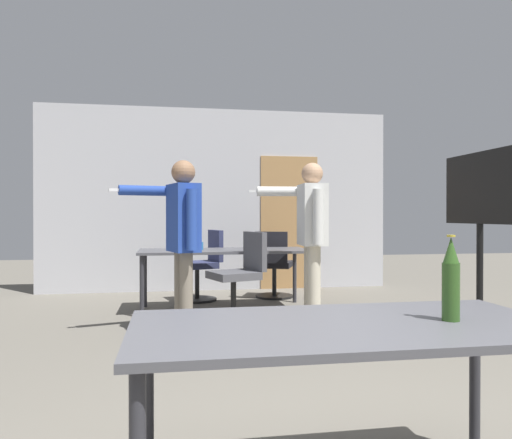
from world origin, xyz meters
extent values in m
cube|color=#BCBCC1|center=(0.00, 6.10, 1.38)|extent=(5.30, 0.10, 2.75)
cube|color=#AD7F4C|center=(1.10, 6.04, 1.02)|extent=(0.90, 0.02, 2.05)
cube|color=#4C4C51|center=(-0.06, 0.31, 0.71)|extent=(1.64, 0.79, 0.03)
cylinder|color=#2D2D33|center=(-0.81, 0.65, 0.35)|extent=(0.05, 0.05, 0.69)
cylinder|color=#2D2D33|center=(0.70, 0.65, 0.35)|extent=(0.05, 0.05, 0.69)
cube|color=#4C4C51|center=(-0.08, 4.47, 0.71)|extent=(2.03, 0.79, 0.03)
cylinder|color=#2D2D33|center=(-1.03, 4.13, 0.35)|extent=(0.05, 0.05, 0.69)
cylinder|color=#2D2D33|center=(0.87, 4.13, 0.35)|extent=(0.05, 0.05, 0.69)
cylinder|color=#2D2D33|center=(-1.03, 4.80, 0.35)|extent=(0.05, 0.05, 0.69)
cylinder|color=#2D2D33|center=(0.87, 4.80, 0.35)|extent=(0.05, 0.05, 0.69)
cube|color=black|center=(2.10, 2.69, 0.01)|extent=(0.44, 0.56, 0.03)
cylinder|color=black|center=(2.10, 2.69, 0.54)|extent=(0.06, 0.06, 1.03)
cube|color=black|center=(2.10, 2.69, 1.39)|extent=(0.04, 1.07, 0.66)
cube|color=black|center=(2.12, 2.69, 1.39)|extent=(0.01, 0.99, 0.58)
cylinder|color=slate|center=(-0.58, 3.09, 0.40)|extent=(0.12, 0.12, 0.80)
cylinder|color=slate|center=(-0.62, 3.24, 0.40)|extent=(0.12, 0.12, 0.80)
cube|color=#23429E|center=(-0.60, 3.16, 1.11)|extent=(0.32, 0.44, 0.63)
sphere|color=#936B4C|center=(-0.60, 3.16, 1.53)|extent=(0.22, 0.22, 0.22)
cylinder|color=#23429E|center=(-0.53, 2.93, 1.10)|extent=(0.09, 0.09, 0.54)
cylinder|color=#23429E|center=(-0.93, 3.33, 1.37)|extent=(0.55, 0.24, 0.09)
cube|color=white|center=(-1.22, 3.24, 1.37)|extent=(0.13, 0.07, 0.03)
cylinder|color=beige|center=(0.75, 3.49, 0.41)|extent=(0.14, 0.14, 0.82)
cylinder|color=beige|center=(0.76, 3.68, 0.41)|extent=(0.14, 0.14, 0.82)
cube|color=silver|center=(0.76, 3.59, 1.14)|extent=(0.28, 0.46, 0.64)
sphere|color=tan|center=(0.76, 3.59, 1.58)|extent=(0.23, 0.23, 0.23)
cylinder|color=silver|center=(0.74, 3.31, 1.12)|extent=(0.11, 0.11, 0.56)
cylinder|color=silver|center=(0.50, 3.88, 1.40)|extent=(0.56, 0.15, 0.11)
cube|color=white|center=(0.19, 3.90, 1.40)|extent=(0.12, 0.04, 0.03)
cylinder|color=black|center=(-0.37, 5.16, 0.01)|extent=(0.52, 0.52, 0.03)
cylinder|color=black|center=(-0.37, 5.16, 0.23)|extent=(0.06, 0.06, 0.41)
cube|color=navy|center=(-0.37, 5.16, 0.48)|extent=(0.57, 0.57, 0.08)
cube|color=navy|center=(-0.12, 5.22, 0.73)|extent=(0.17, 0.44, 0.42)
cylinder|color=black|center=(0.70, 5.25, 0.01)|extent=(0.52, 0.52, 0.03)
cylinder|color=black|center=(0.70, 5.25, 0.22)|extent=(0.06, 0.06, 0.39)
cube|color=black|center=(0.70, 5.25, 0.46)|extent=(0.60, 0.60, 0.08)
cube|color=black|center=(0.60, 5.01, 0.71)|extent=(0.43, 0.21, 0.42)
cylinder|color=black|center=(-0.06, 3.79, 0.01)|extent=(0.52, 0.52, 0.03)
cylinder|color=black|center=(-0.06, 3.79, 0.24)|extent=(0.06, 0.06, 0.42)
cube|color=#4C4C51|center=(-0.06, 3.79, 0.49)|extent=(0.58, 0.58, 0.08)
cube|color=#4C4C51|center=(0.19, 3.87, 0.74)|extent=(0.20, 0.43, 0.42)
cylinder|color=#2D511E|center=(0.36, 0.28, 0.83)|extent=(0.07, 0.07, 0.23)
cone|color=#2D511E|center=(0.36, 0.28, 1.00)|extent=(0.06, 0.06, 0.10)
cylinder|color=gold|center=(0.36, 0.28, 1.05)|extent=(0.03, 0.03, 0.01)
cylinder|color=#2866A3|center=(-0.37, 4.50, 0.77)|extent=(0.09, 0.09, 0.09)
camera|label=1|loc=(-0.72, -1.50, 1.13)|focal=35.00mm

